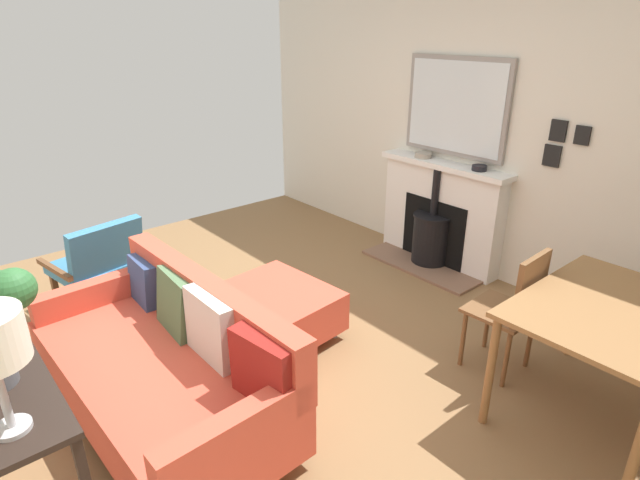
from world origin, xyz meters
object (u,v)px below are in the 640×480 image
object	(u,v)px
fireplace	(438,220)
mantel_bowl_near	(423,155)
dining_table	(612,322)
sofa	(168,363)
armchair_accent	(99,260)
ottoman	(280,307)
dining_chair_near_fireplace	(515,304)
mantel_bowl_far	(479,168)

from	to	relation	value
fireplace	mantel_bowl_near	xyz separation A→B (m)	(-0.01, -0.25, 0.60)
dining_table	sofa	bearing A→B (deg)	-41.48
sofa	armchair_accent	size ratio (longest dim) A/B	2.40
ottoman	dining_chair_near_fireplace	distance (m)	1.66
mantel_bowl_far	armchair_accent	distance (m)	3.32
mantel_bowl_far	dining_chair_near_fireplace	size ratio (longest dim) A/B	0.15
mantel_bowl_far	dining_table	size ratio (longest dim) A/B	0.11
mantel_bowl_near	armchair_accent	size ratio (longest dim) A/B	0.21
ottoman	dining_table	size ratio (longest dim) A/B	0.75
mantel_bowl_near	mantel_bowl_far	distance (m)	0.63
mantel_bowl_far	armchair_accent	bearing A→B (deg)	-29.47
fireplace	mantel_bowl_far	world-z (taller)	mantel_bowl_far
fireplace	armchair_accent	size ratio (longest dim) A/B	1.73
mantel_bowl_far	ottoman	size ratio (longest dim) A/B	0.15
armchair_accent	dining_chair_near_fireplace	world-z (taller)	dining_chair_near_fireplace
mantel_bowl_near	ottoman	world-z (taller)	mantel_bowl_near
mantel_bowl_near	sofa	size ratio (longest dim) A/B	0.09
mantel_bowl_near	dining_chair_near_fireplace	world-z (taller)	mantel_bowl_near
mantel_bowl_near	mantel_bowl_far	bearing A→B (deg)	90.00
mantel_bowl_near	ottoman	distance (m)	2.15
ottoman	dining_table	xyz separation A→B (m)	(-0.89, 1.94, 0.43)
dining_table	armchair_accent	bearing A→B (deg)	-61.35
mantel_bowl_far	fireplace	bearing A→B (deg)	-87.83
ottoman	dining_table	world-z (taller)	dining_table
fireplace	dining_table	size ratio (longest dim) A/B	1.17
dining_table	dining_chair_near_fireplace	bearing A→B (deg)	-90.40
fireplace	sofa	size ratio (longest dim) A/B	0.72
mantel_bowl_near	armchair_accent	world-z (taller)	mantel_bowl_near
mantel_bowl_near	ottoman	bearing A→B (deg)	9.21
fireplace	dining_table	bearing A→B (deg)	62.07
sofa	dining_table	bearing A→B (deg)	138.52
mantel_bowl_far	dining_table	bearing A→B (deg)	56.53
ottoman	armchair_accent	bearing A→B (deg)	-56.07
fireplace	ottoman	bearing A→B (deg)	1.92
mantel_bowl_near	sofa	xyz separation A→B (m)	(2.98, 0.58, -0.69)
fireplace	armchair_accent	xyz separation A→B (m)	(2.83, -1.23, -0.01)
fireplace	armchair_accent	world-z (taller)	fireplace
armchair_accent	fireplace	bearing A→B (deg)	156.49
armchair_accent	dining_chair_near_fireplace	distance (m)	3.20
ottoman	armchair_accent	distance (m)	1.57
ottoman	dining_chair_near_fireplace	world-z (taller)	dining_chair_near_fireplace
fireplace	sofa	world-z (taller)	fireplace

